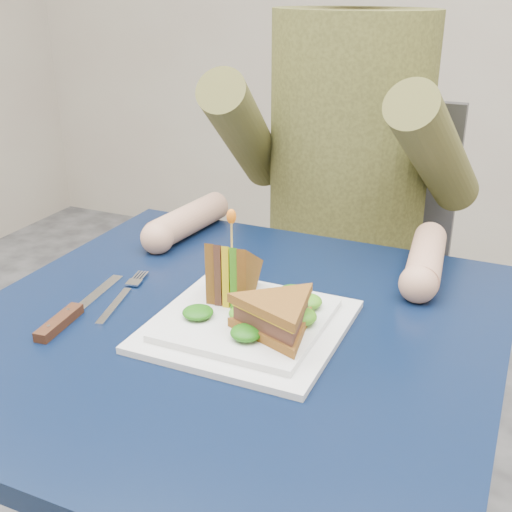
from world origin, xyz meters
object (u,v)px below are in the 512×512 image
at_px(fork, 122,297).
at_px(knife, 67,316).
at_px(table, 229,370).
at_px(sandwich_upright, 232,276).
at_px(sandwich_flat, 278,316).
at_px(chair, 352,267).
at_px(plate, 248,323).
at_px(diner, 348,121).

distance_m(fork, knife, 0.09).
bearing_deg(fork, table, -0.22).
bearing_deg(sandwich_upright, sandwich_flat, -34.84).
relative_size(table, knife, 3.39).
relative_size(chair, sandwich_flat, 5.20).
bearing_deg(plate, table, 173.06).
bearing_deg(knife, chair, 74.19).
xyz_separation_m(table, knife, (-0.21, -0.09, 0.09)).
xyz_separation_m(fork, knife, (-0.03, -0.09, 0.00)).
height_order(table, chair, chair).
height_order(plate, fork, plate).
bearing_deg(chair, sandwich_flat, -82.80).
relative_size(sandwich_upright, fork, 0.79).
bearing_deg(sandwich_flat, chair, 97.20).
bearing_deg(sandwich_upright, plate, -44.63).
distance_m(table, plate, 0.09).
distance_m(plate, knife, 0.26).
distance_m(chair, fork, 0.72).
height_order(table, knife, knife).
height_order(chair, knife, chair).
height_order(sandwich_flat, fork, sandwich_flat).
height_order(sandwich_flat, knife, sandwich_flat).
distance_m(diner, plate, 0.59).
bearing_deg(table, sandwich_upright, 106.57).
xyz_separation_m(diner, plate, (0.03, -0.56, -0.18)).
xyz_separation_m(chair, fork, (-0.18, -0.67, 0.19)).
relative_size(diner, plate, 2.87).
relative_size(chair, plate, 3.58).
height_order(sandwich_flat, sandwich_upright, sandwich_upright).
bearing_deg(knife, sandwich_upright, 32.32).
bearing_deg(chair, diner, -90.00).
bearing_deg(sandwich_flat, plate, 155.56).
relative_size(table, fork, 4.21).
distance_m(chair, sandwich_flat, 0.74).
xyz_separation_m(table, fork, (-0.18, 0.00, 0.08)).
height_order(chair, diner, diner).
bearing_deg(diner, sandwich_upright, -91.35).
height_order(sandwich_upright, knife, sandwich_upright).
height_order(diner, sandwich_flat, diner).
bearing_deg(fork, sandwich_flat, -6.27).
distance_m(plate, sandwich_flat, 0.07).
bearing_deg(table, fork, 179.78).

